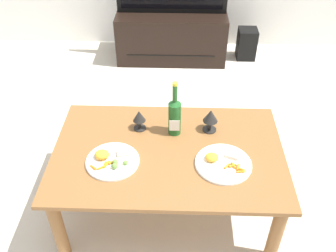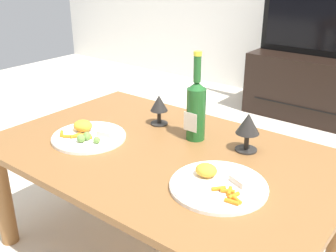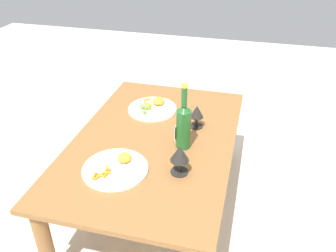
{
  "view_description": "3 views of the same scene",
  "coord_description": "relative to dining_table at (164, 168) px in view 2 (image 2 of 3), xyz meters",
  "views": [
    {
      "loc": [
        0.05,
        -1.5,
        1.87
      ],
      "look_at": [
        -0.0,
        0.08,
        0.57
      ],
      "focal_mm": 40.33,
      "sensor_mm": 36.0,
      "label": 1
    },
    {
      "loc": [
        0.81,
        -1.01,
        1.11
      ],
      "look_at": [
        -0.03,
        0.07,
        0.53
      ],
      "focal_mm": 42.74,
      "sensor_mm": 36.0,
      "label": 2
    },
    {
      "loc": [
        1.45,
        0.45,
        1.47
      ],
      "look_at": [
        -0.05,
        0.06,
        0.52
      ],
      "focal_mm": 37.9,
      "sensor_mm": 36.0,
      "label": 3
    }
  ],
  "objects": [
    {
      "name": "dining_table",
      "position": [
        0.0,
        0.0,
        0.0
      ],
      "size": [
        1.26,
        0.81,
        0.47
      ],
      "color": "brown",
      "rests_on": "ground_plane"
    },
    {
      "name": "tv_stand",
      "position": [
        -0.03,
        1.9,
        -0.16
      ],
      "size": [
        1.04,
        0.49,
        0.46
      ],
      "color": "black",
      "rests_on": "ground_plane"
    },
    {
      "name": "tv_screen",
      "position": [
        -0.03,
        1.9,
        0.34
      ],
      "size": [
        1.02,
        0.05,
        0.56
      ],
      "color": "black",
      "rests_on": "tv_stand"
    },
    {
      "name": "wine_bottle",
      "position": [
        0.03,
        0.16,
        0.2
      ],
      "size": [
        0.07,
        0.07,
        0.34
      ],
      "color": "#1E5923",
      "rests_on": "dining_table"
    },
    {
      "name": "goblet_left",
      "position": [
        -0.17,
        0.19,
        0.16
      ],
      "size": [
        0.07,
        0.07,
        0.13
      ],
      "color": "black",
      "rests_on": "dining_table"
    },
    {
      "name": "goblet_right",
      "position": [
        0.23,
        0.19,
        0.17
      ],
      "size": [
        0.08,
        0.08,
        0.14
      ],
      "color": "black",
      "rests_on": "dining_table"
    },
    {
      "name": "dinner_plate_left",
      "position": [
        -0.29,
        -0.1,
        0.09
      ],
      "size": [
        0.28,
        0.28,
        0.05
      ],
      "color": "white",
      "rests_on": "dining_table"
    },
    {
      "name": "dinner_plate_right",
      "position": [
        0.29,
        -0.09,
        0.08
      ],
      "size": [
        0.3,
        0.3,
        0.05
      ],
      "color": "white",
      "rests_on": "dining_table"
    }
  ]
}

